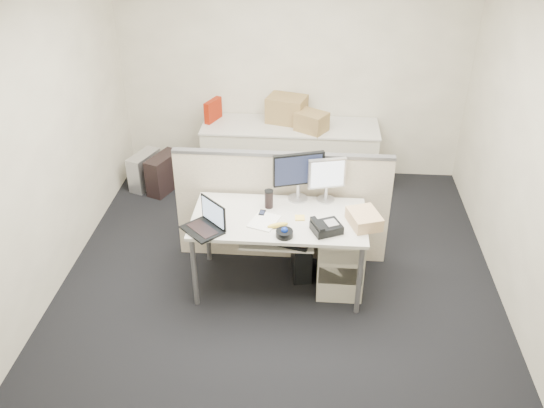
# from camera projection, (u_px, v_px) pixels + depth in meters

# --- Properties ---
(floor) EXTENTS (4.00, 4.50, 0.01)m
(floor) POSITION_uv_depth(u_px,v_px,m) (278.00, 284.00, 5.33)
(floor) COLOR black
(floor) RESTS_ON ground
(wall_back) EXTENTS (4.00, 0.02, 2.70)m
(wall_back) POSITION_uv_depth(u_px,v_px,m) (293.00, 64.00, 6.53)
(wall_back) COLOR silver
(wall_back) RESTS_ON ground
(wall_front) EXTENTS (4.00, 0.02, 2.70)m
(wall_front) POSITION_uv_depth(u_px,v_px,m) (248.00, 366.00, 2.71)
(wall_front) COLOR silver
(wall_front) RESTS_ON ground
(wall_left) EXTENTS (0.02, 4.50, 2.70)m
(wall_left) POSITION_uv_depth(u_px,v_px,m) (38.00, 144.00, 4.75)
(wall_left) COLOR silver
(wall_left) RESTS_ON ground
(wall_right) EXTENTS (0.02, 4.50, 2.70)m
(wall_right) POSITION_uv_depth(u_px,v_px,m) (535.00, 162.00, 4.49)
(wall_right) COLOR silver
(wall_right) RESTS_ON ground
(desk) EXTENTS (1.50, 0.75, 0.73)m
(desk) POSITION_uv_depth(u_px,v_px,m) (279.00, 224.00, 4.98)
(desk) COLOR beige
(desk) RESTS_ON floor
(keyboard_tray) EXTENTS (0.62, 0.32, 0.02)m
(keyboard_tray) POSITION_uv_depth(u_px,v_px,m) (277.00, 240.00, 4.85)
(keyboard_tray) COLOR beige
(keyboard_tray) RESTS_ON desk
(drawer_pedestal) EXTENTS (0.40, 0.55, 0.65)m
(drawer_pedestal) POSITION_uv_depth(u_px,v_px,m) (340.00, 255.00, 5.16)
(drawer_pedestal) COLOR beige
(drawer_pedestal) RESTS_ON floor
(cubicle_partition) EXTENTS (2.00, 0.06, 1.10)m
(cubicle_partition) POSITION_uv_depth(u_px,v_px,m) (282.00, 208.00, 5.41)
(cubicle_partition) COLOR beige
(cubicle_partition) RESTS_ON floor
(back_counter) EXTENTS (2.00, 0.60, 0.72)m
(back_counter) POSITION_uv_depth(u_px,v_px,m) (290.00, 155.00, 6.78)
(back_counter) COLOR beige
(back_counter) RESTS_ON floor
(monitor_main) EXTENTS (0.49, 0.31, 0.46)m
(monitor_main) POSITION_uv_depth(u_px,v_px,m) (298.00, 177.00, 5.08)
(monitor_main) COLOR black
(monitor_main) RESTS_ON desk
(monitor_small) EXTENTS (0.37, 0.24, 0.41)m
(monitor_small) POSITION_uv_depth(u_px,v_px,m) (327.00, 180.00, 5.08)
(monitor_small) COLOR #B7B7BC
(monitor_small) RESTS_ON desk
(laptop) EXTENTS (0.40, 0.40, 0.24)m
(laptop) POSITION_uv_depth(u_px,v_px,m) (201.00, 218.00, 4.70)
(laptop) COLOR black
(laptop) RESTS_ON desk
(trackball) EXTENTS (0.17, 0.17, 0.05)m
(trackball) POSITION_uv_depth(u_px,v_px,m) (284.00, 234.00, 4.69)
(trackball) COLOR black
(trackball) RESTS_ON desk
(desk_phone) EXTENTS (0.29, 0.27, 0.07)m
(desk_phone) POSITION_uv_depth(u_px,v_px,m) (326.00, 228.00, 4.74)
(desk_phone) COLOR black
(desk_phone) RESTS_ON desk
(paper_stack) EXTENTS (0.29, 0.32, 0.01)m
(paper_stack) POSITION_uv_depth(u_px,v_px,m) (264.00, 221.00, 4.88)
(paper_stack) COLOR white
(paper_stack) RESTS_ON desk
(sticky_pad) EXTENTS (0.09, 0.09, 0.01)m
(sticky_pad) POSITION_uv_depth(u_px,v_px,m) (300.00, 218.00, 4.93)
(sticky_pad) COLOR #FFD453
(sticky_pad) RESTS_ON desk
(travel_mug) EXTENTS (0.09, 0.09, 0.16)m
(travel_mug) POSITION_uv_depth(u_px,v_px,m) (269.00, 199.00, 5.05)
(travel_mug) COLOR black
(travel_mug) RESTS_ON desk
(banana) EXTENTS (0.19, 0.11, 0.04)m
(banana) POSITION_uv_depth(u_px,v_px,m) (278.00, 225.00, 4.80)
(banana) COLOR yellow
(banana) RESTS_ON desk
(cellphone) EXTENTS (0.06, 0.10, 0.01)m
(cellphone) POSITION_uv_depth(u_px,v_px,m) (262.00, 213.00, 4.99)
(cellphone) COLOR black
(cellphone) RESTS_ON desk
(manila_folders) EXTENTS (0.32, 0.36, 0.11)m
(manila_folders) POSITION_uv_depth(u_px,v_px,m) (364.00, 219.00, 4.82)
(manila_folders) COLOR tan
(manila_folders) RESTS_ON desk
(keyboard) EXTENTS (0.48, 0.27, 0.02)m
(keyboard) POSITION_uv_depth(u_px,v_px,m) (283.00, 241.00, 4.80)
(keyboard) COLOR black
(keyboard) RESTS_ON keyboard_tray
(pc_tower_desk) EXTENTS (0.21, 0.42, 0.37)m
(pc_tower_desk) POSITION_uv_depth(u_px,v_px,m) (301.00, 256.00, 5.38)
(pc_tower_desk) COLOR black
(pc_tower_desk) RESTS_ON floor
(pc_tower_spare_dark) EXTENTS (0.35, 0.51, 0.44)m
(pc_tower_spare_dark) POSITION_uv_depth(u_px,v_px,m) (164.00, 173.00, 6.69)
(pc_tower_spare_dark) COLOR black
(pc_tower_spare_dark) RESTS_ON floor
(pc_tower_spare_silver) EXTENTS (0.32, 0.48, 0.42)m
(pc_tower_spare_silver) POSITION_uv_depth(u_px,v_px,m) (145.00, 170.00, 6.78)
(pc_tower_spare_silver) COLOR #B7B7BC
(pc_tower_spare_silver) RESTS_ON floor
(cardboard_box_left) EXTENTS (0.50, 0.42, 0.32)m
(cardboard_box_left) POSITION_uv_depth(u_px,v_px,m) (287.00, 110.00, 6.61)
(cardboard_box_left) COLOR olive
(cardboard_box_left) RESTS_ON back_counter
(cardboard_box_right) EXTENTS (0.41, 0.38, 0.23)m
(cardboard_box_right) POSITION_uv_depth(u_px,v_px,m) (312.00, 122.00, 6.41)
(cardboard_box_right) COLOR olive
(cardboard_box_right) RESTS_ON back_counter
(red_binder) EXTENTS (0.17, 0.29, 0.27)m
(red_binder) POSITION_uv_depth(u_px,v_px,m) (213.00, 111.00, 6.64)
(red_binder) COLOR maroon
(red_binder) RESTS_ON back_counter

